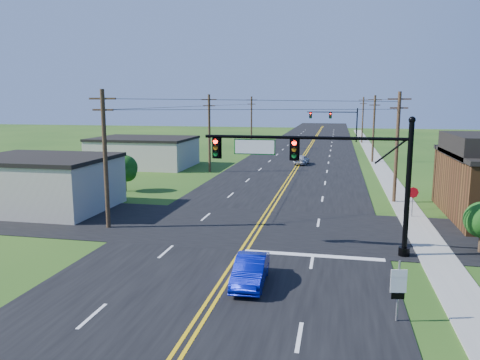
% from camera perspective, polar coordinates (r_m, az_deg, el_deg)
% --- Properties ---
extents(ground, '(260.00, 260.00, 0.00)m').
position_cam_1_polar(ground, '(19.96, -4.20, -14.87)').
color(ground, '#1C4012').
rests_on(ground, ground).
extents(road_main, '(16.00, 220.00, 0.04)m').
position_cam_1_polar(road_main, '(68.13, 7.44, 2.60)').
color(road_main, black).
rests_on(road_main, ground).
extents(road_cross, '(70.00, 10.00, 0.04)m').
position_cam_1_polar(road_cross, '(30.99, 1.93, -5.80)').
color(road_cross, black).
rests_on(road_cross, ground).
extents(sidewalk, '(2.00, 160.00, 0.08)m').
position_cam_1_polar(sidewalk, '(58.27, 17.01, 1.10)').
color(sidewalk, gray).
rests_on(sidewalk, ground).
extents(signal_mast_main, '(11.30, 0.60, 7.48)m').
position_cam_1_polar(signal_mast_main, '(25.69, 10.02, 1.62)').
color(signal_mast_main, black).
rests_on(signal_mast_main, ground).
extents(signal_mast_far, '(10.98, 0.60, 7.48)m').
position_cam_1_polar(signal_mast_far, '(97.51, 11.50, 7.26)').
color(signal_mast_far, black).
rests_on(signal_mast_far, ground).
extents(cream_bldg_near, '(10.20, 8.20, 4.10)m').
position_cam_1_polar(cream_bldg_near, '(38.92, -22.98, -0.32)').
color(cream_bldg_near, beige).
rests_on(cream_bldg_near, ground).
extents(cream_bldg_far, '(12.20, 9.20, 3.70)m').
position_cam_1_polar(cream_bldg_far, '(60.78, -11.64, 3.39)').
color(cream_bldg_far, beige).
rests_on(cream_bldg_far, ground).
extents(utility_pole_left_a, '(1.80, 0.28, 9.00)m').
position_cam_1_polar(utility_pole_left_a, '(31.27, -16.11, 2.75)').
color(utility_pole_left_a, '#332117').
rests_on(utility_pole_left_a, ground).
extents(utility_pole_left_b, '(1.80, 0.28, 9.00)m').
position_cam_1_polar(utility_pole_left_b, '(54.54, -3.76, 5.89)').
color(utility_pole_left_b, '#332117').
rests_on(utility_pole_left_b, ground).
extents(utility_pole_left_c, '(1.80, 0.28, 9.00)m').
position_cam_1_polar(utility_pole_left_c, '(80.84, 1.40, 7.12)').
color(utility_pole_left_c, '#332117').
rests_on(utility_pole_left_c, ground).
extents(utility_pole_right_a, '(1.80, 0.28, 9.00)m').
position_cam_1_polar(utility_pole_right_a, '(39.88, 18.59, 4.03)').
color(utility_pole_right_a, '#332117').
rests_on(utility_pole_right_a, ground).
extents(utility_pole_right_b, '(1.80, 0.28, 9.00)m').
position_cam_1_polar(utility_pole_right_b, '(65.70, 15.99, 6.17)').
color(utility_pole_right_b, '#332117').
rests_on(utility_pole_right_b, ground).
extents(utility_pole_right_c, '(1.80, 0.28, 9.00)m').
position_cam_1_polar(utility_pole_right_c, '(95.62, 14.73, 7.20)').
color(utility_pole_right_c, '#332117').
rests_on(utility_pole_right_c, ground).
extents(tree_right_back, '(3.00, 3.00, 4.10)m').
position_cam_1_polar(tree_right_back, '(45.14, 25.69, 1.47)').
color(tree_right_back, '#332117').
rests_on(tree_right_back, ground).
extents(tree_left, '(2.40, 2.40, 3.37)m').
position_cam_1_polar(tree_left, '(44.23, -13.90, 1.42)').
color(tree_left, '#332117').
rests_on(tree_left, ground).
extents(blue_car, '(1.51, 3.94, 1.28)m').
position_cam_1_polar(blue_car, '(21.58, 1.27, -11.06)').
color(blue_car, '#07119B').
rests_on(blue_car, ground).
extents(distant_car, '(2.01, 3.91, 1.27)m').
position_cam_1_polar(distant_car, '(61.74, 7.53, 2.46)').
color(distant_car, silver).
rests_on(distant_car, ground).
extents(route_sign, '(0.60, 0.14, 2.41)m').
position_cam_1_polar(route_sign, '(18.88, 18.74, -12.22)').
color(route_sign, slate).
rests_on(route_sign, ground).
extents(stop_sign, '(0.79, 0.15, 2.22)m').
position_cam_1_polar(stop_sign, '(35.47, 20.33, -1.80)').
color(stop_sign, slate).
rests_on(stop_sign, ground).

